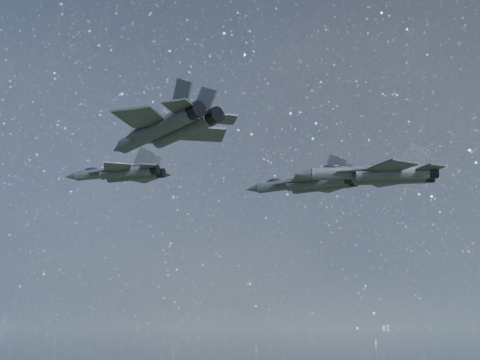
% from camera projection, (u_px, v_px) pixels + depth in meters
% --- Properties ---
extents(jet_lead, '(17.30, 11.96, 4.34)m').
position_uv_depth(jet_lead, '(122.00, 173.00, 83.21)').
color(jet_lead, '#2C3037').
extents(jet_left, '(19.70, 14.09, 5.04)m').
position_uv_depth(jet_left, '(309.00, 183.00, 89.90)').
color(jet_left, '#2C3037').
extents(jet_right, '(19.15, 12.70, 4.88)m').
position_uv_depth(jet_right, '(166.00, 128.00, 57.95)').
color(jet_right, '#2C3037').
extents(jet_slot, '(18.96, 12.57, 4.83)m').
position_uv_depth(jet_slot, '(378.00, 174.00, 72.56)').
color(jet_slot, '#2C3037').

